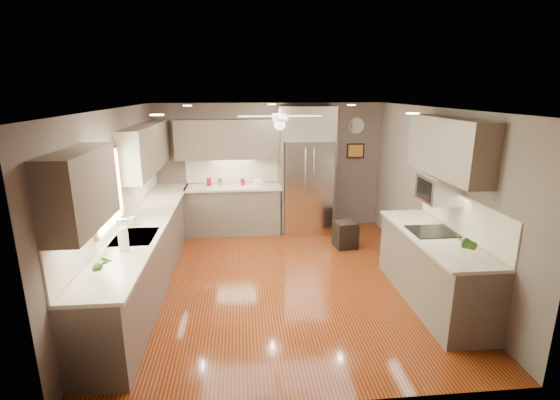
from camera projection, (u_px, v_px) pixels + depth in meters
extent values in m
plane|color=#53120B|center=(282.00, 279.00, 6.06)|extent=(5.00, 5.00, 0.00)
plane|color=white|center=(282.00, 108.00, 5.40)|extent=(5.00, 5.00, 0.00)
plane|color=brown|center=(269.00, 167.00, 8.13)|extent=(4.50, 0.00, 4.50)
plane|color=brown|center=(312.00, 278.00, 3.33)|extent=(4.50, 0.00, 4.50)
plane|color=brown|center=(118.00, 203.00, 5.52)|extent=(0.00, 5.00, 5.00)
plane|color=brown|center=(434.00, 195.00, 5.94)|extent=(0.00, 5.00, 5.00)
cylinder|color=maroon|center=(209.00, 182.00, 7.84)|extent=(0.12, 0.12, 0.15)
cylinder|color=silver|center=(220.00, 182.00, 7.85)|extent=(0.13, 0.13, 0.15)
cylinder|color=beige|center=(229.00, 181.00, 7.88)|extent=(0.13, 0.13, 0.19)
cylinder|color=maroon|center=(243.00, 182.00, 7.91)|extent=(0.11, 0.11, 0.13)
imported|color=white|center=(133.00, 219.00, 5.55)|extent=(0.08, 0.08, 0.17)
imported|color=#2A5418|center=(103.00, 264.00, 4.01)|extent=(0.17, 0.13, 0.28)
imported|color=#2A5418|center=(465.00, 242.00, 4.55)|extent=(0.20, 0.19, 0.30)
imported|color=beige|center=(259.00, 184.00, 7.89)|extent=(0.28, 0.28, 0.05)
cube|color=brown|center=(148.00, 253.00, 5.90)|extent=(0.60, 4.70, 0.90)
cube|color=beige|center=(146.00, 222.00, 5.78)|extent=(0.65, 4.70, 0.04)
cube|color=beige|center=(122.00, 204.00, 5.68)|extent=(0.02, 4.70, 0.50)
cube|color=brown|center=(234.00, 210.00, 7.98)|extent=(1.85, 0.60, 0.90)
cube|color=beige|center=(233.00, 187.00, 7.85)|extent=(1.85, 0.65, 0.04)
cube|color=beige|center=(233.00, 170.00, 8.07)|extent=(1.85, 0.02, 0.50)
cube|color=brown|center=(81.00, 190.00, 3.85)|extent=(0.33, 1.20, 0.75)
cube|color=brown|center=(147.00, 148.00, 6.63)|extent=(0.33, 2.40, 0.75)
cube|color=brown|center=(232.00, 139.00, 7.75)|extent=(2.15, 0.33, 0.75)
cube|color=brown|center=(448.00, 147.00, 5.19)|extent=(0.33, 1.70, 0.75)
cube|color=#BFF2B2|center=(105.00, 190.00, 4.96)|extent=(0.01, 1.00, 0.80)
cube|color=#9A5A2A|center=(103.00, 156.00, 4.85)|extent=(0.05, 1.12, 0.06)
cube|color=#9A5A2A|center=(111.00, 224.00, 5.08)|extent=(0.05, 1.12, 0.06)
cube|color=#9A5A2A|center=(91.00, 202.00, 4.46)|extent=(0.05, 0.06, 0.80)
cube|color=#9A5A2A|center=(119.00, 181.00, 5.47)|extent=(0.05, 0.06, 0.80)
cube|color=silver|center=(135.00, 237.00, 5.15)|extent=(0.50, 0.70, 0.03)
cube|color=#262626|center=(135.00, 240.00, 5.16)|extent=(0.44, 0.62, 0.05)
cylinder|color=silver|center=(118.00, 229.00, 5.10)|extent=(0.02, 0.02, 0.24)
cylinder|color=silver|center=(122.00, 219.00, 5.08)|extent=(0.16, 0.02, 0.02)
cube|color=silver|center=(306.00, 186.00, 7.94)|extent=(0.92, 0.72, 1.82)
cube|color=black|center=(309.00, 204.00, 7.68)|extent=(0.88, 0.02, 0.02)
cube|color=black|center=(310.00, 173.00, 7.52)|extent=(0.01, 0.02, 1.00)
cylinder|color=silver|center=(306.00, 173.00, 7.48)|extent=(0.02, 0.02, 0.90)
cylinder|color=silver|center=(314.00, 173.00, 7.49)|extent=(0.02, 0.02, 0.90)
cube|color=brown|center=(307.00, 123.00, 7.67)|extent=(1.04, 0.60, 0.63)
cube|color=brown|center=(281.00, 186.00, 7.95)|extent=(0.06, 0.60, 1.82)
cube|color=brown|center=(331.00, 185.00, 8.04)|extent=(0.06, 0.60, 1.82)
cube|color=brown|center=(433.00, 269.00, 5.35)|extent=(0.65, 2.20, 0.90)
cube|color=beige|center=(435.00, 236.00, 5.22)|extent=(0.70, 2.20, 0.04)
cube|color=beige|center=(462.00, 214.00, 5.18)|extent=(0.02, 2.20, 0.50)
cube|color=black|center=(432.00, 231.00, 5.31)|extent=(0.56, 0.52, 0.01)
cube|color=silver|center=(439.00, 189.00, 5.33)|extent=(0.42, 0.55, 0.34)
cube|color=black|center=(424.00, 189.00, 5.31)|extent=(0.02, 0.40, 0.26)
cylinder|color=white|center=(280.00, 110.00, 5.70)|extent=(0.03, 0.03, 0.08)
cylinder|color=white|center=(280.00, 118.00, 5.72)|extent=(0.22, 0.22, 0.10)
sphere|color=white|center=(280.00, 125.00, 5.75)|extent=(0.16, 0.16, 0.16)
cube|color=white|center=(304.00, 116.00, 5.75)|extent=(0.48, 0.11, 0.01)
cube|color=white|center=(277.00, 115.00, 6.05)|extent=(0.11, 0.48, 0.01)
cube|color=white|center=(255.00, 116.00, 5.69)|extent=(0.48, 0.11, 0.01)
cube|color=white|center=(282.00, 118.00, 5.38)|extent=(0.11, 0.48, 0.01)
cylinder|color=white|center=(187.00, 106.00, 6.52)|extent=(0.14, 0.14, 0.01)
cylinder|color=white|center=(351.00, 105.00, 6.77)|extent=(0.14, 0.14, 0.01)
cylinder|color=white|center=(157.00, 115.00, 4.12)|extent=(0.14, 0.14, 0.01)
cylinder|color=white|center=(413.00, 113.00, 4.37)|extent=(0.14, 0.14, 0.01)
cylinder|color=white|center=(272.00, 104.00, 7.13)|extent=(0.14, 0.14, 0.01)
cylinder|color=white|center=(357.00, 126.00, 8.07)|extent=(0.30, 0.03, 0.30)
cylinder|color=silver|center=(357.00, 126.00, 8.05)|extent=(0.29, 0.00, 0.29)
cube|color=black|center=(355.00, 151.00, 8.19)|extent=(0.36, 0.03, 0.30)
cube|color=#AE6F22|center=(356.00, 151.00, 8.18)|extent=(0.30, 0.01, 0.24)
cube|color=black|center=(345.00, 235.00, 7.25)|extent=(0.43, 0.43, 0.42)
cube|color=black|center=(346.00, 223.00, 7.19)|extent=(0.40, 0.40, 0.03)
cylinder|color=white|center=(123.00, 239.00, 4.68)|extent=(0.11, 0.11, 0.26)
cylinder|color=silver|center=(123.00, 238.00, 4.68)|extent=(0.02, 0.02, 0.28)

